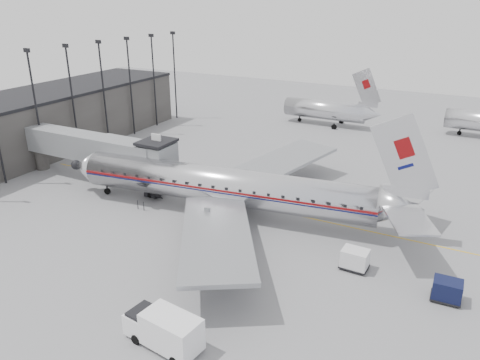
# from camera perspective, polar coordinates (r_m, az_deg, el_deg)

# --- Properties ---
(ground) EXTENTS (160.00, 160.00, 0.00)m
(ground) POSITION_cam_1_polar(r_m,az_deg,el_deg) (46.65, -3.77, -5.46)
(ground) COLOR slate
(ground) RESTS_ON ground
(terminal) EXTENTS (12.00, 46.00, 8.00)m
(terminal) POSITION_cam_1_polar(r_m,az_deg,el_deg) (73.97, -22.85, 6.54)
(terminal) COLOR #3A3735
(terminal) RESTS_ON ground
(apron_line) EXTENTS (60.00, 0.15, 0.01)m
(apron_line) POSITION_cam_1_polar(r_m,az_deg,el_deg) (50.13, 2.74, -3.40)
(apron_line) COLOR gold
(apron_line) RESTS_ON ground
(jet_bridge) EXTENTS (21.00, 6.20, 7.10)m
(jet_bridge) POSITION_cam_1_polar(r_m,az_deg,el_deg) (57.40, -16.33, 3.52)
(jet_bridge) COLOR slate
(jet_bridge) RESTS_ON ground
(floodlight_masts) EXTENTS (0.90, 42.25, 15.25)m
(floodlight_masts) POSITION_cam_1_polar(r_m,az_deg,el_deg) (70.25, -18.01, 10.12)
(floodlight_masts) COLOR black
(floodlight_masts) RESTS_ON ground
(distant_aircraft_near) EXTENTS (16.39, 3.20, 10.26)m
(distant_aircraft_near) POSITION_cam_1_polar(r_m,az_deg,el_deg) (82.91, 10.43, 8.48)
(distant_aircraft_near) COLOR silver
(distant_aircraft_near) RESTS_ON ground
(airliner) EXTENTS (38.45, 35.42, 12.19)m
(airliner) POSITION_cam_1_polar(r_m,az_deg,el_deg) (47.44, -1.13, -0.85)
(airliner) COLOR silver
(airliner) RESTS_ON ground
(service_van) EXTENTS (5.61, 2.72, 2.54)m
(service_van) POSITION_cam_1_polar(r_m,az_deg,el_deg) (31.85, -9.31, -17.43)
(service_van) COLOR white
(service_van) RESTS_ON ground
(baggage_cart_navy) EXTENTS (2.20, 1.71, 1.69)m
(baggage_cart_navy) POSITION_cam_1_polar(r_m,az_deg,el_deg) (38.74, 23.92, -12.16)
(baggage_cart_navy) COLOR black
(baggage_cart_navy) RESTS_ON ground
(baggage_cart_white) EXTENTS (2.29, 1.77, 1.75)m
(baggage_cart_white) POSITION_cam_1_polar(r_m,az_deg,el_deg) (40.30, 13.82, -9.32)
(baggage_cart_white) COLOR silver
(baggage_cart_white) RESTS_ON ground
(ramp_worker) EXTENTS (0.72, 0.49, 1.93)m
(ramp_worker) POSITION_cam_1_polar(r_m,az_deg,el_deg) (48.13, -1.76, -3.24)
(ramp_worker) COLOR #B5E41A
(ramp_worker) RESTS_ON ground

